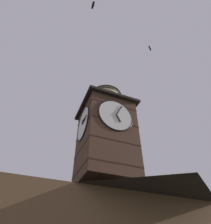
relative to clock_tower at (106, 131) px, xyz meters
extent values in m
pyramid|color=black|center=(-0.27, -0.06, -5.66)|extent=(16.43, 11.37, 2.02)
cube|color=#4C3323|center=(-0.02, -0.02, -1.16)|extent=(4.12, 4.12, 6.99)
cube|color=#352318|center=(-0.02, -0.02, -3.82)|extent=(4.16, 4.16, 0.10)
cube|color=#352318|center=(-0.02, -0.02, -2.07)|extent=(4.16, 4.16, 0.10)
cube|color=#352318|center=(-0.02, -0.02, -0.32)|extent=(4.16, 4.16, 0.10)
cube|color=#352318|center=(-0.02, -0.02, 1.43)|extent=(4.16, 4.16, 0.10)
cylinder|color=white|center=(-0.02, 2.07, 0.29)|extent=(2.96, 0.10, 2.96)
torus|color=black|center=(-0.02, 2.09, 0.29)|extent=(3.06, 0.10, 3.06)
cube|color=black|center=(-0.19, 2.17, -0.04)|extent=(0.44, 0.04, 0.71)
cube|color=black|center=(-0.30, 2.17, 0.83)|extent=(0.63, 0.04, 1.12)
sphere|color=black|center=(-0.02, 2.18, 0.29)|extent=(0.10, 0.10, 0.10)
cylinder|color=white|center=(2.07, -0.02, 0.29)|extent=(0.10, 2.96, 2.96)
torus|color=black|center=(2.09, -0.02, 0.29)|extent=(0.10, 3.06, 3.06)
cube|color=black|center=(2.17, 0.33, 0.38)|extent=(0.04, 0.75, 0.31)
cube|color=black|center=(2.17, 0.58, 0.23)|extent=(0.04, 1.22, 0.19)
sphere|color=black|center=(2.18, -0.02, 0.29)|extent=(0.10, 0.10, 0.10)
cube|color=black|center=(-0.02, -0.02, 2.46)|extent=(4.82, 4.82, 0.25)
cylinder|color=tan|center=(-0.02, -0.02, 3.45)|extent=(2.88, 2.88, 1.72)
cylinder|color=#2D2319|center=(-0.02, -0.02, 2.80)|extent=(2.94, 2.94, 0.10)
cylinder|color=#2D2319|center=(-0.02, -0.02, 3.23)|extent=(2.94, 2.94, 0.10)
cylinder|color=#2D2319|center=(-0.02, -0.02, 3.66)|extent=(2.94, 2.94, 0.10)
cylinder|color=#2D2319|center=(-0.02, -0.02, 4.10)|extent=(2.94, 2.94, 0.10)
cone|color=#424C5B|center=(-0.02, -0.02, 4.99)|extent=(3.18, 3.18, 1.36)
sphere|color=#2D3847|center=(-0.02, -0.02, 5.78)|extent=(0.16, 0.16, 0.16)
cone|color=black|center=(-2.32, -7.12, -5.70)|extent=(5.14, 5.14, 3.58)
cone|color=black|center=(-2.32, -7.12, -2.78)|extent=(3.59, 3.59, 3.74)
cone|color=black|center=(-2.32, -7.12, 0.45)|extent=(2.05, 2.05, 4.52)
sphere|color=silver|center=(-13.00, -29.97, 4.16)|extent=(2.06, 2.06, 2.06)
ellipsoid|color=black|center=(3.67, 5.86, 9.15)|extent=(0.26, 0.16, 0.14)
cube|color=black|center=(3.66, 5.70, 9.15)|extent=(0.20, 0.33, 0.09)
cube|color=black|center=(3.68, 6.02, 9.15)|extent=(0.20, 0.33, 0.09)
ellipsoid|color=black|center=(-3.89, 3.71, 9.99)|extent=(0.20, 0.21, 0.11)
cube|color=black|center=(-3.75, 3.81, 9.99)|extent=(0.35, 0.31, 0.04)
cube|color=black|center=(-4.02, 3.61, 9.99)|extent=(0.35, 0.31, 0.04)
camera|label=1|loc=(5.33, 12.88, -9.42)|focal=30.72mm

